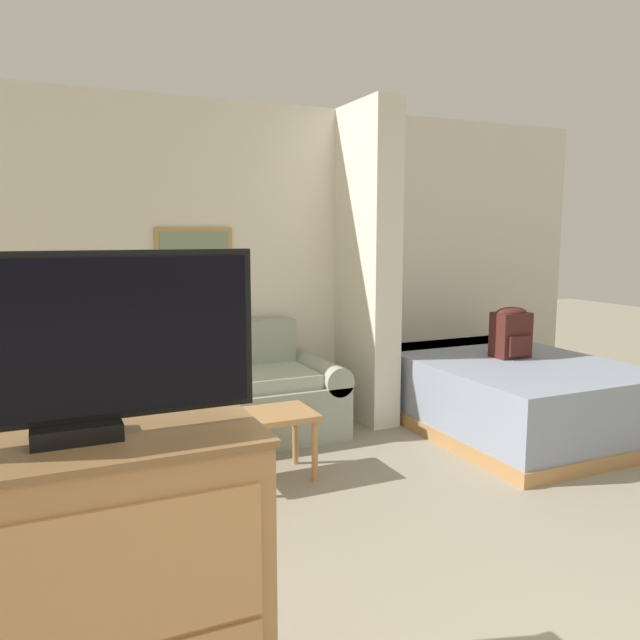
# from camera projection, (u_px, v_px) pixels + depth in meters

# --- Properties ---
(wall_back) EXTENTS (6.95, 0.16, 2.60)m
(wall_back) POSITION_uv_depth(u_px,v_px,m) (236.00, 265.00, 5.14)
(wall_back) COLOR silver
(wall_back) RESTS_ON ground_plane
(wall_partition_pillar) EXTENTS (0.24, 0.73, 2.60)m
(wall_partition_pillar) POSITION_uv_depth(u_px,v_px,m) (367.00, 265.00, 5.16)
(wall_partition_pillar) COLOR silver
(wall_partition_pillar) RESTS_ON ground_plane
(couch) EXTENTS (1.96, 0.84, 0.86)m
(couch) POSITION_uv_depth(u_px,v_px,m) (211.00, 400.00, 4.70)
(couch) COLOR #99A393
(couch) RESTS_ON ground_plane
(coffee_table) EXTENTS (0.78, 0.41, 0.43)m
(coffee_table) POSITION_uv_depth(u_px,v_px,m) (254.00, 423.00, 3.91)
(coffee_table) COLOR #B27F4C
(coffee_table) RESTS_ON ground_plane
(side_table) EXTENTS (0.43, 0.43, 0.56)m
(side_table) POSITION_uv_depth(u_px,v_px,m) (48.00, 399.00, 4.17)
(side_table) COLOR #B27F4C
(side_table) RESTS_ON ground_plane
(table_lamp) EXTENTS (0.35, 0.35, 0.42)m
(table_lamp) POSITION_uv_depth(u_px,v_px,m) (44.00, 342.00, 4.12)
(table_lamp) COLOR tan
(table_lamp) RESTS_ON side_table
(tv_dresser) EXTENTS (1.04, 0.50, 0.99)m
(tv_dresser) POSITION_uv_depth(u_px,v_px,m) (86.00, 603.00, 1.82)
(tv_dresser) COLOR #B27F4C
(tv_dresser) RESTS_ON ground_plane
(tv) EXTENTS (1.02, 0.16, 0.53)m
(tv) POSITION_uv_depth(u_px,v_px,m) (72.00, 345.00, 1.71)
(tv) COLOR black
(tv) RESTS_ON tv_dresser
(bed) EXTENTS (1.49, 2.06, 0.56)m
(bed) POSITION_uv_depth(u_px,v_px,m) (505.00, 392.00, 5.03)
(bed) COLOR #B27F4C
(bed) RESTS_ON ground_plane
(backpack) EXTENTS (0.28, 0.23, 0.41)m
(backpack) POSITION_uv_depth(u_px,v_px,m) (511.00, 331.00, 5.01)
(backpack) COLOR #471E19
(backpack) RESTS_ON bed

